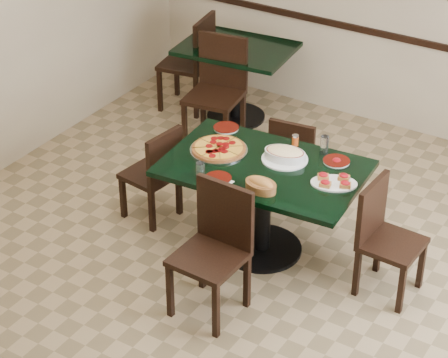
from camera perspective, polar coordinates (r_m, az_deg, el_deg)
The scene contains 20 objects.
floor at distance 6.51m, azimuth 0.71°, elevation -5.96°, with size 5.50×5.50×0.00m, color #88714E.
main_table at distance 6.40m, azimuth 2.59°, elevation -0.53°, with size 1.50×1.03×0.75m.
back_table at distance 8.33m, azimuth 0.81°, elevation 7.23°, with size 1.11×0.86×0.75m.
chair_far at distance 7.02m, azimuth 4.64°, elevation 1.38°, with size 0.42×0.42×0.81m.
chair_near at distance 5.89m, azimuth -0.53°, elevation -4.17°, with size 0.45×0.45×0.94m.
chair_right at distance 6.18m, azimuth 10.35°, elevation -3.47°, with size 0.42×0.42×0.85m.
chair_left at distance 6.85m, azimuth -4.44°, elevation 0.55°, with size 0.42×0.42×0.81m.
back_chair_near at distance 7.93m, azimuth -0.39°, elevation 6.21°, with size 0.53×0.53×1.00m.
back_chair_left at distance 8.53m, azimuth -1.98°, elevation 7.93°, with size 0.52×0.52×0.96m.
pepperoni_pizza at distance 6.48m, azimuth -0.35°, elevation 2.00°, with size 0.43×0.43×0.04m.
lasagna_casserole at distance 6.37m, azimuth 4.00°, elevation 1.62°, with size 0.34×0.34×0.09m.
bread_basket at distance 6.01m, azimuth 2.42°, elevation -0.39°, with size 0.25×0.19×0.10m.
bruschetta_platter at distance 6.12m, azimuth 7.20°, elevation -0.16°, with size 0.39×0.34×0.05m.
side_plate_near at distance 6.14m, azimuth -0.39°, elevation 0.04°, with size 0.19×0.19×0.02m.
side_plate_far_r at distance 6.39m, azimuth 7.36°, elevation 1.18°, with size 0.20×0.20×0.03m.
side_plate_far_l at distance 6.79m, azimuth 0.14°, elevation 3.37°, with size 0.20×0.20×0.02m.
napkin_setting at distance 6.10m, azimuth -0.19°, elevation -0.23°, with size 0.15×0.15×0.01m.
water_glass_a at distance 6.47m, azimuth 6.57°, elevation 2.25°, with size 0.06×0.06×0.14m, color white.
water_glass_b at distance 6.10m, azimuth -1.56°, elevation 0.49°, with size 0.06×0.06×0.14m, color white.
pepper_shaker at distance 6.56m, azimuth 4.67°, elevation 2.55°, with size 0.05×0.05×0.09m.
Camera 1 is at (2.66, -4.41, 3.98)m, focal length 70.00 mm.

